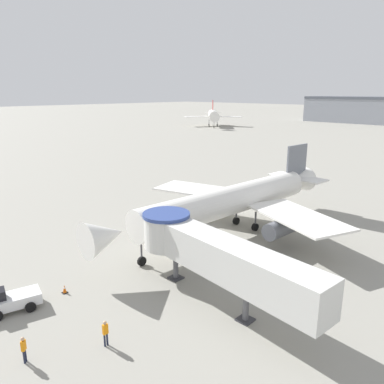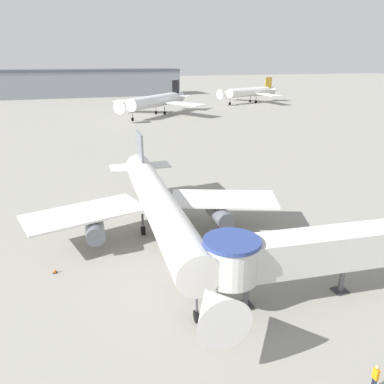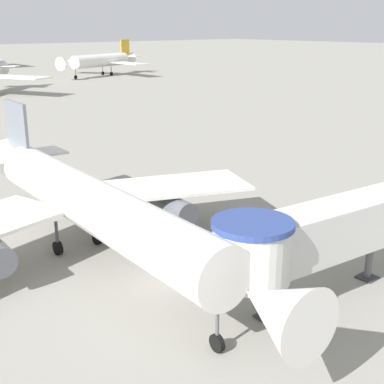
{
  "view_description": "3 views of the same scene",
  "coord_description": "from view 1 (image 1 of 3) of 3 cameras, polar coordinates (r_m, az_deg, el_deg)",
  "views": [
    {
      "loc": [
        24.0,
        -27.02,
        15.82
      ],
      "look_at": [
        -2.34,
        0.17,
        5.59
      ],
      "focal_mm": 35.0,
      "sensor_mm": 36.0,
      "label": 1
    },
    {
      "loc": [
        -9.2,
        -27.85,
        17.54
      ],
      "look_at": [
        1.98,
        4.18,
        5.51
      ],
      "focal_mm": 35.0,
      "sensor_mm": 36.0,
      "label": 2
    },
    {
      "loc": [
        -16.67,
        -23.18,
        14.76
      ],
      "look_at": [
        3.47,
        0.66,
        4.95
      ],
      "focal_mm": 50.0,
      "sensor_mm": 36.0,
      "label": 3
    }
  ],
  "objects": [
    {
      "name": "ground_plane",
      "position": [
        39.45,
        2.29,
        -8.54
      ],
      "size": [
        800.0,
        800.0,
        0.0
      ],
      "primitive_type": "plane",
      "color": "gray"
    },
    {
      "name": "ground_crew_wing_walker",
      "position": [
        26.2,
        -24.27,
        -20.84
      ],
      "size": [
        0.37,
        0.38,
        1.74
      ],
      "rotation": [
        0.0,
        0.0,
        5.46
      ],
      "color": "#1E2338",
      "rests_on": "ground_plane"
    },
    {
      "name": "main_airplane",
      "position": [
        42.63,
        6.3,
        -1.32
      ],
      "size": [
        26.85,
        33.6,
        8.99
      ],
      "rotation": [
        0.0,
        0.0,
        -0.06
      ],
      "color": "white",
      "rests_on": "ground_plane"
    },
    {
      "name": "background_jet_red_tail",
      "position": [
        175.5,
        3.28,
        11.6
      ],
      "size": [
        22.74,
        22.76,
        11.74
      ],
      "rotation": [
        0.0,
        0.0,
        0.75
      ],
      "color": "white",
      "rests_on": "ground_plane"
    },
    {
      "name": "pushback_tug_white",
      "position": [
        31.84,
        -25.99,
        -14.63
      ],
      "size": [
        2.82,
        4.36,
        1.89
      ],
      "rotation": [
        0.0,
        0.0,
        -0.24
      ],
      "color": "silver",
      "rests_on": "ground_plane"
    },
    {
      "name": "jet_bridge",
      "position": [
        28.88,
        2.64,
        -9.0
      ],
      "size": [
        17.69,
        4.93,
        5.7
      ],
      "rotation": [
        0.0,
        0.0,
        -0.1
      ],
      "color": "silver",
      "rests_on": "ground_plane"
    },
    {
      "name": "ground_crew_marshaller",
      "position": [
        25.98,
        -13.06,
        -20.01
      ],
      "size": [
        0.24,
        0.35,
        1.8
      ],
      "rotation": [
        0.0,
        0.0,
        4.67
      ],
      "color": "#1E2338",
      "rests_on": "ground_plane"
    },
    {
      "name": "traffic_cone_near_nose",
      "position": [
        32.93,
        -18.85,
        -13.82
      ],
      "size": [
        0.42,
        0.42,
        0.7
      ],
      "color": "black",
      "rests_on": "ground_plane"
    },
    {
      "name": "traffic_cone_port_wing",
      "position": [
        48.68,
        -5.27,
        -3.57
      ],
      "size": [
        0.35,
        0.35,
        0.59
      ],
      "color": "black",
      "rests_on": "ground_plane"
    }
  ]
}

